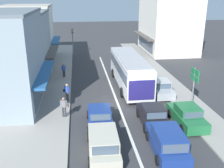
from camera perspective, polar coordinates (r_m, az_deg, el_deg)
ground_plane at (r=23.33m, az=1.29°, el=-4.38°), size 140.00×140.00×0.00m
lane_centre_line at (r=27.00m, az=-0.01°, el=-0.99°), size 0.20×28.00×0.01m
sidewalk_left at (r=28.86m, az=-14.05°, el=-0.09°), size 5.20×44.00×0.14m
kerb_right at (r=30.20m, az=11.23°, el=0.97°), size 2.80×44.00×0.12m
shopfront_mid_block at (r=32.66m, az=-19.75°, el=8.19°), size 7.80×8.19×7.42m
shopfront_far_end at (r=40.35m, az=-17.57°, el=10.58°), size 7.47×7.16×7.74m
building_right_far at (r=44.73m, az=12.15°, el=13.33°), size 8.38×10.90×10.09m
city_bus at (r=27.19m, az=3.83°, el=3.27°), size 2.78×10.87×3.23m
sedan_behind_bus_mid at (r=19.47m, az=-2.66°, el=-7.29°), size 1.99×4.25×1.47m
wagon_queue_far_back at (r=16.75m, az=11.91°, el=-12.15°), size 2.10×4.58×1.58m
sedan_queue_gap_filler at (r=19.90m, az=8.90°, el=-6.90°), size 2.00×4.25×1.47m
wagon_adjacent_lane_trail at (r=16.27m, az=-1.88°, el=-12.71°), size 2.03×4.55×1.58m
parked_sedan_kerb_front at (r=20.51m, az=16.00°, el=-6.62°), size 1.94×4.22×1.47m
parked_sedan_kerb_second at (r=25.73m, az=10.52°, el=-0.82°), size 2.01×4.26×1.47m
traffic_light_downstreet at (r=41.08m, az=-8.57°, el=9.97°), size 0.33×0.24×4.20m
directional_road_sign at (r=22.45m, az=17.50°, el=1.11°), size 0.10×1.40×3.60m
pedestrian_with_handbag_near at (r=23.63m, az=-9.78°, el=-1.56°), size 0.60×0.51×1.63m
pedestrian_browsing_midblock at (r=20.68m, az=-10.41°, el=-4.71°), size 0.66×0.31×1.63m
pedestrian_far_walker at (r=30.44m, az=-10.48°, el=3.14°), size 0.45×0.41×1.63m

